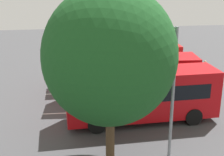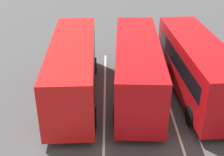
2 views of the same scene
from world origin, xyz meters
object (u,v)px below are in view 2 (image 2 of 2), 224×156
(bus_center_right, at_px, (73,68))
(bus_far_left, at_px, (196,66))
(pedestrian, at_px, (79,37))
(bus_center_left, at_px, (137,67))

(bus_center_right, bearing_deg, bus_far_left, -89.83)
(bus_far_left, bearing_deg, pedestrian, 42.60)
(bus_center_right, distance_m, pedestrian, 7.31)
(pedestrian, bearing_deg, bus_center_right, -39.55)
(bus_center_left, height_order, bus_center_right, same)
(bus_far_left, xyz_separation_m, pedestrian, (7.27, 7.16, -0.81))
(bus_center_left, bearing_deg, bus_far_left, -85.69)
(bus_far_left, relative_size, bus_center_right, 1.01)
(bus_center_right, bearing_deg, bus_center_left, -89.78)
(bus_far_left, height_order, pedestrian, bus_far_left)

